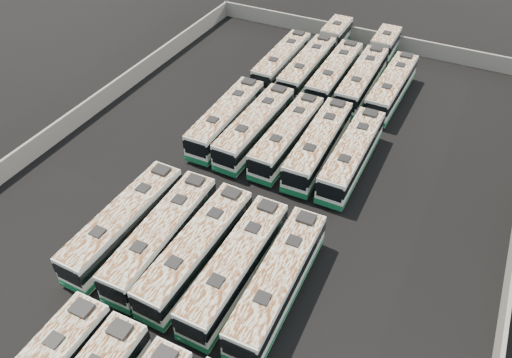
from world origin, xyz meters
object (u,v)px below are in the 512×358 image
bus_midback_far_right (352,155)px  bus_back_center (335,74)px  bus_midback_far_left (226,118)px  bus_midfront_right (236,267)px  bus_back_far_right (392,87)px  bus_midfront_far_left (125,223)px  bus_back_left (317,56)px  bus_midback_left (255,127)px  bus_midback_right (319,144)px  bus_back_right (370,67)px  bus_back_far_left (282,61)px  bus_midfront_far_right (278,282)px  bus_midfront_center (197,250)px  bus_midfront_left (162,236)px  bus_midback_center (287,136)px

bus_midback_far_right → bus_back_center: size_ratio=0.99×
bus_midback_far_left → bus_back_center: bus_back_center is taller
bus_midfront_right → bus_back_far_right: bearing=83.7°
bus_midback_far_left → bus_midfront_right: bearing=-59.7°
bus_midfront_far_left → bus_back_left: 35.07m
bus_midback_far_right → bus_back_center: bearing=115.5°
bus_midback_far_right → bus_back_center: 15.76m
bus_midback_left → bus_midback_right: size_ratio=1.00×
bus_midfront_right → bus_back_far_right: 31.66m
bus_midback_left → bus_back_right: size_ratio=0.66×
bus_back_left → bus_back_far_left: bearing=-137.3°
bus_midfront_far_right → bus_midfront_center: bearing=179.5°
bus_midfront_right → bus_back_far_right: bus_midfront_right is taller
bus_midfront_far_left → bus_back_right: 36.44m
bus_midfront_far_right → bus_back_far_right: (0.11, 31.30, -0.04)m
bus_midfront_left → bus_back_left: size_ratio=0.65×
bus_midback_far_left → bus_midback_right: bus_midback_right is taller
bus_back_left → bus_midback_right: bearing=-68.7°
bus_back_far_left → bus_back_far_right: 14.02m
bus_back_center → bus_back_far_left: bearing=177.5°
bus_midfront_center → bus_back_left: size_ratio=0.65×
bus_midfront_center → bus_midfront_right: size_ratio=1.01×
bus_midback_left → bus_back_far_right: bearing=55.0°
bus_midfront_right → bus_midfront_far_right: (3.47, 0.15, -0.00)m
bus_midback_center → bus_midback_far_right: bus_midback_far_right is taller
bus_midfront_far_right → bus_midback_far_right: (0.04, 16.98, -0.02)m
bus_midfront_left → bus_back_left: (-0.15, 34.73, -0.02)m
bus_back_left → bus_back_center: bearing=-44.7°
bus_back_left → bus_back_center: (3.60, -3.52, 0.02)m
bus_midfront_center → bus_back_center: (0.14, 31.26, -0.01)m
bus_midback_center → bus_midfront_left: bearing=-100.6°
bus_midback_center → bus_back_far_right: bus_back_far_right is taller
bus_back_center → bus_back_right: bearing=46.7°
bus_midfront_center → bus_back_far_left: size_ratio=1.04×
bus_midback_right → bus_midfront_center: bearing=-102.9°
bus_midback_left → bus_back_right: 19.07m
bus_midfront_center → bus_midfront_far_right: 6.96m
bus_midback_far_right → bus_midback_center: bearing=179.5°
bus_midback_far_left → bus_midback_far_right: bus_midback_far_right is taller
bus_midback_far_right → bus_back_left: bus_back_left is taller
bus_midfront_center → bus_midback_far_left: bearing=113.4°
bus_midfront_right → bus_midback_far_right: 17.49m
bus_midback_far_right → bus_midfront_left: bearing=-121.5°
bus_back_far_right → bus_midback_center: bearing=-114.6°
bus_midfront_right → bus_midback_center: size_ratio=1.03×
bus_back_center → bus_back_right: size_ratio=0.65×
bus_midfront_center → bus_back_right: size_ratio=0.66×
bus_midfront_center → bus_back_far_right: (7.07, 31.39, -0.05)m
bus_midfront_center → bus_midback_right: (3.52, 17.16, 0.00)m
bus_midfront_left → bus_midback_right: bus_midback_right is taller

